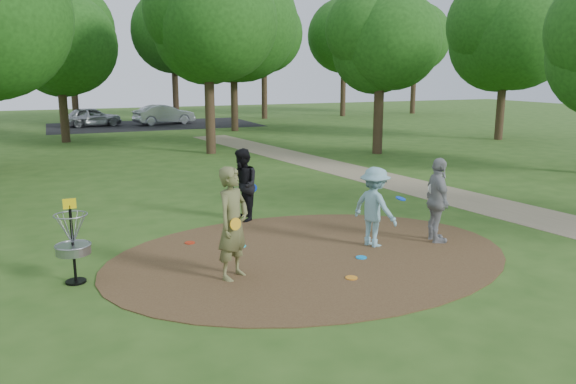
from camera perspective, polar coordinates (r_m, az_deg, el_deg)
name	(u,v)px	position (r m, az deg, el deg)	size (l,w,h in m)	color
ground	(311,256)	(11.56, 2.33, -6.50)	(100.00, 100.00, 0.00)	#2D5119
dirt_clearing	(311,255)	(11.55, 2.33, -6.46)	(8.40, 8.40, 0.02)	#47301C
footpath	(490,205)	(16.74, 19.82, -1.29)	(2.00, 40.00, 0.01)	#8C7A5B
parking_lot	(154,125)	(40.62, -13.43, 6.65)	(14.00, 8.00, 0.01)	black
player_observer_with_disc	(233,224)	(10.10, -5.61, -3.21)	(0.90, 0.85, 2.06)	#65663B
player_throwing_with_disc	(375,207)	(12.09, 8.79, -1.53)	(1.26, 1.26, 1.73)	#7DAFBB
player_walking_with_disc	(243,185)	(14.03, -4.63, 0.70)	(0.75, 0.90, 1.83)	black
player_waiting_with_disc	(437,201)	(12.64, 14.94, -0.85)	(0.77, 1.19, 1.88)	#939496
disc_ground_cyan	(241,246)	(12.13, -4.80, -5.48)	(0.22, 0.22, 0.02)	#1AC3D1
disc_ground_blue	(361,257)	(11.46, 7.45, -6.61)	(0.22, 0.22, 0.02)	#0E97F1
disc_ground_red	(190,243)	(12.49, -9.95, -5.09)	(0.22, 0.22, 0.02)	red
car_left	(92,117)	(40.58, -19.31, 7.23)	(1.56, 3.87, 1.32)	#9A9DA1
car_right	(164,115)	(40.80, -12.47, 7.69)	(1.46, 4.19, 1.38)	#AFB2B7
disc_ground_orange	(351,278)	(10.36, 6.46, -8.65)	(0.22, 0.22, 0.02)	orange
disc_golf_basket	(72,236)	(10.58, -21.08, -4.15)	(0.63, 0.63, 1.54)	black
tree_ring	(239,28)	(22.11, -5.02, 16.22)	(37.54, 45.96, 9.77)	#332316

